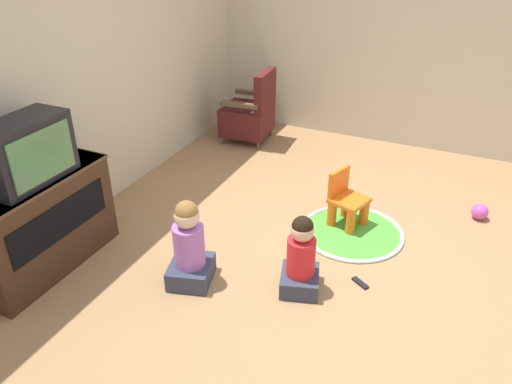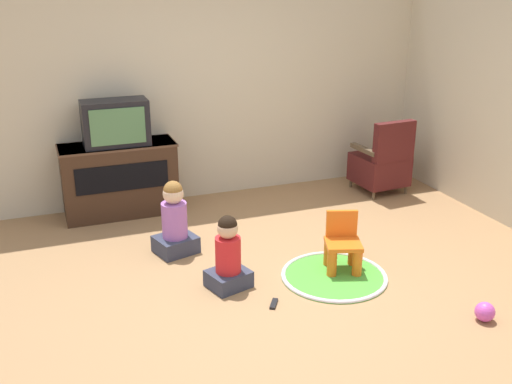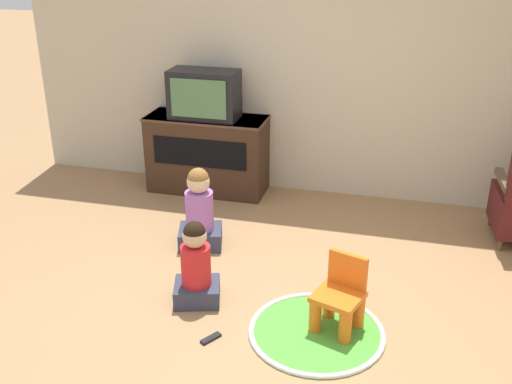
{
  "view_description": "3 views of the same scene",
  "coord_description": "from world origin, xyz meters",
  "px_view_note": "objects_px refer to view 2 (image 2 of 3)",
  "views": [
    {
      "loc": [
        -3.3,
        -0.87,
        2.51
      ],
      "look_at": [
        -0.29,
        0.51,
        0.66
      ],
      "focal_mm": 35.0,
      "sensor_mm": 36.0,
      "label": 1
    },
    {
      "loc": [
        -1.8,
        -4.17,
        2.48
      ],
      "look_at": [
        -0.03,
        0.52,
        0.64
      ],
      "focal_mm": 42.0,
      "sensor_mm": 36.0,
      "label": 2
    },
    {
      "loc": [
        0.9,
        -3.39,
        2.48
      ],
      "look_at": [
        -0.14,
        0.61,
        0.67
      ],
      "focal_mm": 42.0,
      "sensor_mm": 36.0,
      "label": 3
    }
  ],
  "objects_px": {
    "black_armchair": "(382,164)",
    "remote_control": "(274,304)",
    "child_watching_left": "(228,257)",
    "child_watching_center": "(175,222)",
    "tv_cabinet": "(120,178)",
    "toy_ball": "(485,312)",
    "yellow_kid_chair": "(343,248)",
    "television": "(115,123)"
  },
  "relations": [
    {
      "from": "television",
      "to": "black_armchair",
      "type": "distance_m",
      "value": 3.11
    },
    {
      "from": "television",
      "to": "child_watching_left",
      "type": "bearing_deg",
      "value": -73.1
    },
    {
      "from": "television",
      "to": "yellow_kid_chair",
      "type": "bearing_deg",
      "value": -50.79
    },
    {
      "from": "black_armchair",
      "to": "child_watching_left",
      "type": "height_order",
      "value": "black_armchair"
    },
    {
      "from": "toy_ball",
      "to": "remote_control",
      "type": "relative_size",
      "value": 1.0
    },
    {
      "from": "black_armchair",
      "to": "remote_control",
      "type": "distance_m",
      "value": 2.98
    },
    {
      "from": "television",
      "to": "toy_ball",
      "type": "xyz_separation_m",
      "value": [
        2.23,
        -3.1,
        -0.95
      ]
    },
    {
      "from": "child_watching_left",
      "to": "child_watching_center",
      "type": "height_order",
      "value": "child_watching_center"
    },
    {
      "from": "yellow_kid_chair",
      "to": "remote_control",
      "type": "xyz_separation_m",
      "value": [
        -0.79,
        -0.35,
        -0.2
      ]
    },
    {
      "from": "child_watching_center",
      "to": "child_watching_left",
      "type": "bearing_deg",
      "value": -88.24
    },
    {
      "from": "black_armchair",
      "to": "toy_ball",
      "type": "distance_m",
      "value": 2.88
    },
    {
      "from": "child_watching_left",
      "to": "toy_ball",
      "type": "height_order",
      "value": "child_watching_left"
    },
    {
      "from": "black_armchair",
      "to": "yellow_kid_chair",
      "type": "height_order",
      "value": "black_armchair"
    },
    {
      "from": "child_watching_left",
      "to": "remote_control",
      "type": "distance_m",
      "value": 0.55
    },
    {
      "from": "tv_cabinet",
      "to": "yellow_kid_chair",
      "type": "relative_size",
      "value": 2.33
    },
    {
      "from": "tv_cabinet",
      "to": "yellow_kid_chair",
      "type": "distance_m",
      "value": 2.6
    },
    {
      "from": "black_armchair",
      "to": "remote_control",
      "type": "relative_size",
      "value": 5.99
    },
    {
      "from": "tv_cabinet",
      "to": "yellow_kid_chair",
      "type": "xyz_separation_m",
      "value": [
        1.62,
        -2.02,
        -0.19
      ]
    },
    {
      "from": "child_watching_left",
      "to": "tv_cabinet",
      "type": "bearing_deg",
      "value": 89.73
    },
    {
      "from": "child_watching_center",
      "to": "toy_ball",
      "type": "height_order",
      "value": "child_watching_center"
    },
    {
      "from": "yellow_kid_chair",
      "to": "child_watching_left",
      "type": "height_order",
      "value": "child_watching_left"
    },
    {
      "from": "black_armchair",
      "to": "remote_control",
      "type": "height_order",
      "value": "black_armchair"
    },
    {
      "from": "black_armchair",
      "to": "tv_cabinet",
      "type": "bearing_deg",
      "value": -11.48
    },
    {
      "from": "tv_cabinet",
      "to": "child_watching_center",
      "type": "height_order",
      "value": "tv_cabinet"
    },
    {
      "from": "yellow_kid_chair",
      "to": "toy_ball",
      "type": "bearing_deg",
      "value": -42.57
    },
    {
      "from": "tv_cabinet",
      "to": "remote_control",
      "type": "height_order",
      "value": "tv_cabinet"
    },
    {
      "from": "black_armchair",
      "to": "child_watching_center",
      "type": "bearing_deg",
      "value": 11.75
    },
    {
      "from": "black_armchair",
      "to": "yellow_kid_chair",
      "type": "xyz_separation_m",
      "value": [
        -1.4,
        -1.64,
        -0.14
      ]
    },
    {
      "from": "child_watching_left",
      "to": "black_armchair",
      "type": "bearing_deg",
      "value": 16.03
    },
    {
      "from": "black_armchair",
      "to": "remote_control",
      "type": "bearing_deg",
      "value": 37.96
    },
    {
      "from": "tv_cabinet",
      "to": "black_armchair",
      "type": "xyz_separation_m",
      "value": [
        3.02,
        -0.38,
        -0.06
      ]
    },
    {
      "from": "remote_control",
      "to": "black_armchair",
      "type": "bearing_deg",
      "value": -15.17
    },
    {
      "from": "yellow_kid_chair",
      "to": "toy_ball",
      "type": "height_order",
      "value": "yellow_kid_chair"
    },
    {
      "from": "black_armchair",
      "to": "television",
      "type": "bearing_deg",
      "value": -10.76
    },
    {
      "from": "television",
      "to": "child_watching_left",
      "type": "height_order",
      "value": "television"
    },
    {
      "from": "tv_cabinet",
      "to": "toy_ball",
      "type": "distance_m",
      "value": 3.87
    },
    {
      "from": "television",
      "to": "child_watching_center",
      "type": "distance_m",
      "value": 1.37
    },
    {
      "from": "black_armchair",
      "to": "child_watching_center",
      "type": "distance_m",
      "value": 2.8
    },
    {
      "from": "television",
      "to": "child_watching_left",
      "type": "distance_m",
      "value": 2.14
    },
    {
      "from": "black_armchair",
      "to": "toy_ball",
      "type": "bearing_deg",
      "value": 69.84
    },
    {
      "from": "tv_cabinet",
      "to": "toy_ball",
      "type": "bearing_deg",
      "value": -54.62
    },
    {
      "from": "yellow_kid_chair",
      "to": "remote_control",
      "type": "height_order",
      "value": "yellow_kid_chair"
    }
  ]
}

